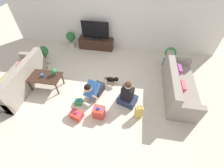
# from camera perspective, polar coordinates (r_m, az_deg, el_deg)

# --- Properties ---
(ground_plane) EXTENTS (16.00, 16.00, 0.00)m
(ground_plane) POSITION_cam_1_polar(r_m,az_deg,el_deg) (4.83, -5.52, -2.47)
(ground_plane) COLOR beige
(wall_back) EXTENTS (8.40, 0.06, 2.60)m
(wall_back) POSITION_cam_1_polar(r_m,az_deg,el_deg) (6.20, -0.30, 24.45)
(wall_back) COLOR white
(wall_back) RESTS_ON ground_plane
(sofa_left) EXTENTS (0.82, 2.07, 0.88)m
(sofa_left) POSITION_cam_1_polar(r_m,az_deg,el_deg) (5.52, -31.83, 1.31)
(sofa_left) COLOR gray
(sofa_left) RESTS_ON ground_plane
(sofa_right) EXTENTS (0.82, 2.07, 0.88)m
(sofa_right) POSITION_cam_1_polar(r_m,az_deg,el_deg) (4.93, 23.84, -0.73)
(sofa_right) COLOR gray
(sofa_right) RESTS_ON ground_plane
(coffee_table) EXTENTS (1.00, 0.57, 0.47)m
(coffee_table) POSITION_cam_1_polar(r_m,az_deg,el_deg) (5.07, -24.21, 2.24)
(coffee_table) COLOR #382319
(coffee_table) RESTS_ON ground_plane
(tv_console) EXTENTS (1.43, 0.39, 0.45)m
(tv_console) POSITION_cam_1_polar(r_m,az_deg,el_deg) (6.58, -6.02, 15.09)
(tv_console) COLOR #382319
(tv_console) RESTS_ON ground_plane
(tv) EXTENTS (1.09, 0.20, 0.72)m
(tv) POSITION_cam_1_polar(r_m,az_deg,el_deg) (6.31, -6.42, 19.36)
(tv) COLOR black
(tv) RESTS_ON tv_console
(potted_plant_back_left) EXTENTS (0.37, 0.37, 0.66)m
(potted_plant_back_left) POSITION_cam_1_polar(r_m,az_deg,el_deg) (6.79, -15.36, 16.53)
(potted_plant_back_left) COLOR beige
(potted_plant_back_left) RESTS_ON ground_plane
(potted_plant_corner_right) EXTENTS (0.40, 0.40, 0.75)m
(potted_plant_corner_right) POSITION_cam_1_polar(r_m,az_deg,el_deg) (5.86, 21.03, 9.98)
(potted_plant_corner_right) COLOR #336B84
(potted_plant_corner_right) RESTS_ON ground_plane
(potted_plant_corner_left) EXTENTS (0.37, 0.37, 0.66)m
(potted_plant_corner_left) POSITION_cam_1_polar(r_m,az_deg,el_deg) (6.23, -24.42, 10.41)
(potted_plant_corner_left) COLOR beige
(potted_plant_corner_left) RESTS_ON ground_plane
(person_kneeling) EXTENTS (0.51, 0.81, 0.79)m
(person_kneeling) POSITION_cam_1_polar(r_m,az_deg,el_deg) (4.41, -6.96, -1.98)
(person_kneeling) COLOR #23232D
(person_kneeling) RESTS_ON ground_plane
(person_sitting) EXTENTS (0.63, 0.59, 0.91)m
(person_sitting) POSITION_cam_1_polar(r_m,az_deg,el_deg) (4.26, 5.93, -4.38)
(person_sitting) COLOR #283351
(person_sitting) RESTS_ON ground_plane
(dog) EXTENTS (0.50, 0.15, 0.34)m
(dog) POSITION_cam_1_polar(r_m,az_deg,el_deg) (4.83, 0.09, 1.68)
(dog) COLOR black
(dog) RESTS_ON ground_plane
(gift_box_a) EXTENTS (0.23, 0.23, 0.18)m
(gift_box_a) POSITION_cam_1_polar(r_m,az_deg,el_deg) (4.55, -12.66, -6.67)
(gift_box_a) COLOR #2D934C
(gift_box_a) RESTS_ON ground_plane
(gift_box_b) EXTENTS (0.32, 0.28, 0.39)m
(gift_box_b) POSITION_cam_1_polar(r_m,az_deg,el_deg) (4.14, -5.03, -10.59)
(gift_box_b) COLOR red
(gift_box_b) RESTS_ON ground_plane
(gift_box_c) EXTENTS (0.38, 0.32, 0.27)m
(gift_box_c) POSITION_cam_1_polar(r_m,az_deg,el_deg) (4.26, -13.36, -11.39)
(gift_box_c) COLOR red
(gift_box_c) RESTS_ON ground_plane
(gift_bag_a) EXTENTS (0.22, 0.16, 0.44)m
(gift_bag_a) POSITION_cam_1_polar(r_m,az_deg,el_deg) (4.13, 10.15, -10.54)
(gift_bag_a) COLOR #E5B74C
(gift_bag_a) RESTS_ON ground_plane
(mug) EXTENTS (0.12, 0.08, 0.09)m
(mug) POSITION_cam_1_polar(r_m,az_deg,el_deg) (5.02, -25.01, 3.03)
(mug) COLOR #386BAD
(mug) RESTS_ON coffee_table
(tabletop_plant) EXTENTS (0.17, 0.17, 0.22)m
(tabletop_plant) POSITION_cam_1_polar(r_m,az_deg,el_deg) (4.89, -21.26, 4.40)
(tabletop_plant) COLOR #4C4C51
(tabletop_plant) RESTS_ON coffee_table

